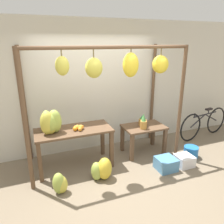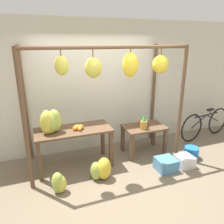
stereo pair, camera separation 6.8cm
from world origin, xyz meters
name	(u,v)px [view 1 (the left image)]	position (x,y,z in m)	size (l,w,h in m)	color
ground_plane	(119,179)	(0.00, 0.00, 0.00)	(20.00, 20.00, 0.00)	#756651
shop_wall_back	(94,87)	(0.00, 1.41, 1.40)	(8.00, 0.08, 2.80)	beige
stall_awning	(115,79)	(0.10, 0.45, 1.73)	(2.94, 1.20, 2.29)	brown
display_table_main	(74,136)	(-0.63, 0.70, 0.65)	(1.42, 0.64, 0.78)	brown
display_table_side	(144,132)	(0.89, 0.73, 0.49)	(0.88, 0.58, 0.62)	brown
banana_pile_on_table	(50,123)	(-1.04, 0.68, 0.99)	(0.42, 0.39, 0.42)	#9EB247
orange_pile	(79,128)	(-0.54, 0.65, 0.83)	(0.22, 0.19, 0.09)	orange
pineapple_cluster	(143,122)	(0.85, 0.70, 0.73)	(0.20, 0.33, 0.30)	#B27F38
banana_pile_ground_left	(60,184)	(-1.03, 0.00, 0.17)	(0.30, 0.26, 0.37)	gold
banana_pile_ground_right	(102,169)	(-0.27, 0.11, 0.19)	(0.46, 0.37, 0.41)	gold
fruit_crate_white	(166,164)	(0.97, -0.04, 0.12)	(0.36, 0.35, 0.24)	#4C84B2
blue_bucket	(191,152)	(1.73, 0.16, 0.12)	(0.30, 0.30, 0.24)	blue
parked_bicycle	(204,123)	(2.73, 0.90, 0.37)	(1.68, 0.32, 0.74)	black
fruit_crate_purple	(184,161)	(1.38, -0.05, 0.11)	(0.32, 0.31, 0.21)	silver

